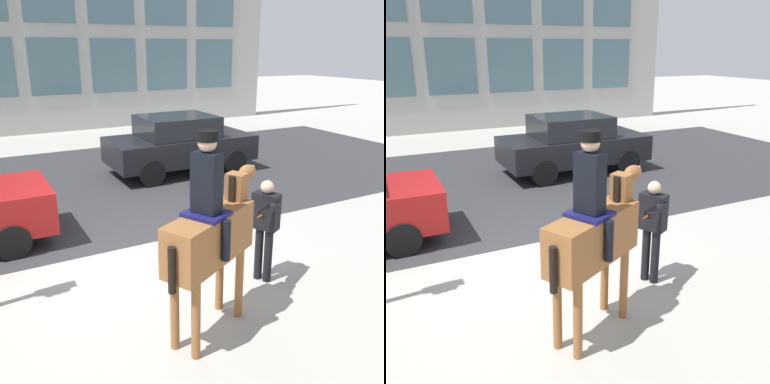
{
  "view_description": "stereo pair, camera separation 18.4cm",
  "coord_description": "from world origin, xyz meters",
  "views": [
    {
      "loc": [
        -2.33,
        -6.4,
        3.51
      ],
      "look_at": [
        0.32,
        -1.39,
        1.6
      ],
      "focal_mm": 40.0,
      "sensor_mm": 36.0,
      "label": 1
    },
    {
      "loc": [
        -2.17,
        -6.48,
        3.51
      ],
      "look_at": [
        0.32,
        -1.39,
        1.6
      ],
      "focal_mm": 40.0,
      "sensor_mm": 36.0,
      "label": 2
    }
  ],
  "objects": [
    {
      "name": "road_surface",
      "position": [
        0.0,
        4.75,
        0.0
      ],
      "size": [
        23.64,
        8.5,
        0.01
      ],
      "color": "#2D2D30",
      "rests_on": "ground_plane"
    },
    {
      "name": "street_car_far_lane",
      "position": [
        3.09,
        4.65,
        0.86
      ],
      "size": [
        4.2,
        2.07,
        1.68
      ],
      "color": "black",
      "rests_on": "ground_plane"
    },
    {
      "name": "mounted_horse_lead",
      "position": [
        0.1,
        -2.3,
        1.4
      ],
      "size": [
        1.73,
        1.1,
        2.65
      ],
      "rotation": [
        0.0,
        0.0,
        0.47
      ],
      "color": "brown",
      "rests_on": "ground_plane"
    },
    {
      "name": "ground_plane",
      "position": [
        0.0,
        0.0,
        0.0
      ],
      "size": [
        80.0,
        80.0,
        0.0
      ],
      "primitive_type": "plane",
      "color": "#9E9B93"
    },
    {
      "name": "pedestrian_bystander",
      "position": [
        1.47,
        -1.6,
        0.98
      ],
      "size": [
        0.75,
        0.74,
        1.65
      ],
      "rotation": [
        0.0,
        0.0,
        -2.66
      ],
      "color": "black",
      "rests_on": "ground_plane"
    }
  ]
}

